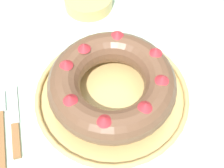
% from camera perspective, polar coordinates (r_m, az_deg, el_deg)
% --- Properties ---
extents(dining_table, '(1.48, 1.21, 0.76)m').
position_cam_1_polar(dining_table, '(0.80, -1.65, -6.27)').
color(dining_table, silver).
rests_on(dining_table, ground_plane).
extents(serving_dish, '(0.35, 0.35, 0.03)m').
position_cam_1_polar(serving_dish, '(0.72, -0.00, -2.15)').
color(serving_dish, tan).
rests_on(serving_dish, dining_table).
extents(bundt_cake, '(0.28, 0.28, 0.09)m').
position_cam_1_polar(bundt_cake, '(0.68, 0.00, 0.04)').
color(bundt_cake, brown).
rests_on(bundt_cake, serving_dish).
extents(fork, '(0.02, 0.19, 0.01)m').
position_cam_1_polar(fork, '(0.74, -19.63, -6.60)').
color(fork, '#936038').
rests_on(fork, dining_table).
extents(cake_knife, '(0.02, 0.18, 0.01)m').
position_cam_1_polar(cake_knife, '(0.73, -17.29, -7.22)').
color(cake_knife, '#936038').
rests_on(cake_knife, dining_table).
extents(side_bowl, '(0.14, 0.14, 0.04)m').
position_cam_1_polar(side_bowl, '(0.93, -4.31, 14.95)').
color(side_bowl, tan).
rests_on(side_bowl, dining_table).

